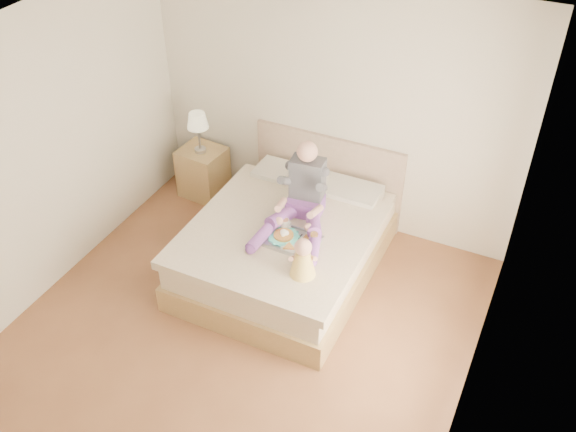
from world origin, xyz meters
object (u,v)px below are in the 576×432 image
at_px(bed, 289,241).
at_px(adult, 302,199).
at_px(nightstand, 203,172).
at_px(baby, 303,260).
at_px(tray, 293,239).

xyz_separation_m(bed, adult, (0.11, 0.05, 0.53)).
distance_m(nightstand, adult, 1.79).
relative_size(nightstand, baby, 1.55).
bearing_deg(tray, baby, -51.19).
relative_size(adult, baby, 2.62).
xyz_separation_m(bed, baby, (0.45, -0.66, 0.45)).
xyz_separation_m(nightstand, tray, (1.64, -1.02, 0.34)).
bearing_deg(adult, baby, -71.89).
relative_size(bed, tray, 4.39).
height_order(bed, nightstand, bed).
distance_m(adult, baby, 0.79).
bearing_deg(tray, nightstand, 150.53).
height_order(adult, tray, adult).
height_order(nightstand, baby, baby).
bearing_deg(baby, bed, 98.13).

